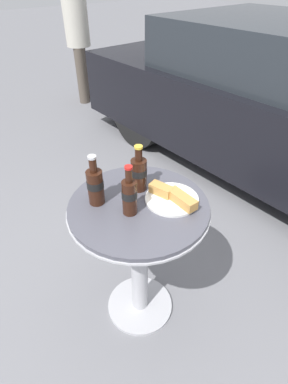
# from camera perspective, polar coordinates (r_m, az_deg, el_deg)

# --- Properties ---
(ground_plane) EXTENTS (30.00, 30.00, 0.00)m
(ground_plane) POSITION_cam_1_polar(r_m,az_deg,el_deg) (1.87, -0.76, -20.77)
(ground_plane) COLOR slate
(bistro_table) EXTENTS (0.62, 0.62, 0.77)m
(bistro_table) POSITION_cam_1_polar(r_m,az_deg,el_deg) (1.44, -0.94, -9.20)
(bistro_table) COLOR #B7B7BC
(bistro_table) RESTS_ON ground_plane
(cola_bottle_left) EXTENTS (0.07, 0.07, 0.22)m
(cola_bottle_left) POSITION_cam_1_polar(r_m,az_deg,el_deg) (1.33, -1.00, 3.69)
(cola_bottle_left) COLOR #33190F
(cola_bottle_left) RESTS_ON bistro_table
(cola_bottle_right) EXTENTS (0.07, 0.07, 0.23)m
(cola_bottle_right) POSITION_cam_1_polar(r_m,az_deg,el_deg) (1.26, -9.26, 1.30)
(cola_bottle_right) COLOR #33190F
(cola_bottle_right) RESTS_ON bistro_table
(cola_bottle_center) EXTENTS (0.06, 0.06, 0.23)m
(cola_bottle_center) POSITION_cam_1_polar(r_m,az_deg,el_deg) (1.19, -2.79, -0.65)
(cola_bottle_center) COLOR #33190F
(cola_bottle_center) RESTS_ON bistro_table
(lunch_plate_near) EXTENTS (0.24, 0.23, 0.06)m
(lunch_plate_near) POSITION_cam_1_polar(r_m,az_deg,el_deg) (1.30, 5.41, -1.01)
(lunch_plate_near) COLOR white
(lunch_plate_near) RESTS_ON bistro_table
(pedestrian) EXTENTS (0.31, 0.31, 1.52)m
(pedestrian) POSITION_cam_1_polar(r_m,az_deg,el_deg) (4.49, -12.52, 27.13)
(pedestrian) COLOR brown
(pedestrian) RESTS_ON ground_plane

